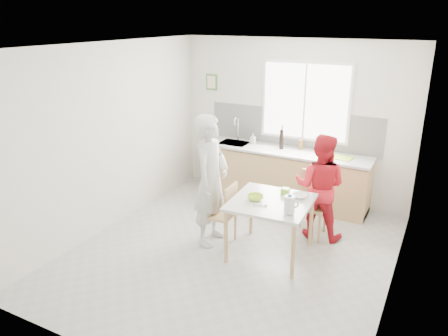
% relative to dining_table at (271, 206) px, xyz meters
% --- Properties ---
extents(ground, '(4.50, 4.50, 0.00)m').
position_rel_dining_table_xyz_m(ground, '(-0.45, -0.20, -0.69)').
color(ground, '#B7B7B2').
rests_on(ground, ground).
extents(room_shell, '(4.50, 4.50, 4.50)m').
position_rel_dining_table_xyz_m(room_shell, '(-0.45, -0.20, 0.95)').
color(room_shell, silver).
rests_on(room_shell, ground).
extents(window, '(1.50, 0.06, 1.30)m').
position_rel_dining_table_xyz_m(window, '(-0.25, 2.02, 1.01)').
color(window, white).
rests_on(window, room_shell).
extents(backsplash, '(3.00, 0.02, 0.65)m').
position_rel_dining_table_xyz_m(backsplash, '(-0.45, 2.04, 0.53)').
color(backsplash, white).
rests_on(backsplash, room_shell).
extents(picture_frame, '(0.22, 0.03, 0.28)m').
position_rel_dining_table_xyz_m(picture_frame, '(-2.00, 2.03, 1.21)').
color(picture_frame, '#447F3A').
rests_on(picture_frame, room_shell).
extents(kitchen_counter, '(2.84, 0.64, 1.37)m').
position_rel_dining_table_xyz_m(kitchen_counter, '(-0.45, 1.75, -0.27)').
color(kitchen_counter, tan).
rests_on(kitchen_counter, ground).
extents(dining_table, '(1.05, 1.05, 0.77)m').
position_rel_dining_table_xyz_m(dining_table, '(0.00, 0.00, 0.00)').
color(dining_table, silver).
rests_on(dining_table, ground).
extents(chair_left, '(0.43, 0.43, 0.89)m').
position_rel_dining_table_xyz_m(chair_left, '(-0.68, -0.04, -0.20)').
color(chair_left, tan).
rests_on(chair_left, ground).
extents(chair_far, '(0.45, 0.45, 0.93)m').
position_rel_dining_table_xyz_m(chair_far, '(0.31, 0.84, -0.18)').
color(chair_far, tan).
rests_on(chair_far, ground).
extents(person_white, '(0.47, 0.69, 1.83)m').
position_rel_dining_table_xyz_m(person_white, '(-0.86, -0.05, 0.22)').
color(person_white, silver).
rests_on(person_white, ground).
extents(person_red, '(0.77, 0.61, 1.52)m').
position_rel_dining_table_xyz_m(person_red, '(0.41, 0.80, 0.07)').
color(person_red, red).
rests_on(person_red, ground).
extents(bowl_green, '(0.22, 0.22, 0.06)m').
position_rel_dining_table_xyz_m(bowl_green, '(-0.20, -0.06, 0.11)').
color(bowl_green, '#B3DA32').
rests_on(bowl_green, dining_table).
extents(bowl_white, '(0.20, 0.20, 0.05)m').
position_rel_dining_table_xyz_m(bowl_white, '(0.29, 0.27, 0.10)').
color(bowl_white, white).
rests_on(bowl_white, dining_table).
extents(milk_jug, '(0.18, 0.13, 0.23)m').
position_rel_dining_table_xyz_m(milk_jug, '(0.34, -0.26, 0.21)').
color(milk_jug, white).
rests_on(milk_jug, dining_table).
extents(green_box, '(0.11, 0.11, 0.09)m').
position_rel_dining_table_xyz_m(green_box, '(0.09, 0.28, 0.12)').
color(green_box, '#81CA2E').
rests_on(green_box, dining_table).
extents(spoon, '(0.15, 0.07, 0.01)m').
position_rel_dining_table_xyz_m(spoon, '(-0.07, -0.22, 0.09)').
color(spoon, '#A5A5AA').
rests_on(spoon, dining_table).
extents(cutting_board, '(0.38, 0.29, 0.01)m').
position_rel_dining_table_xyz_m(cutting_board, '(0.46, 1.75, 0.24)').
color(cutting_board, '#9FCC2F').
rests_on(cutting_board, kitchen_counter).
extents(wine_bottle_a, '(0.07, 0.07, 0.32)m').
position_rel_dining_table_xyz_m(wine_bottle_a, '(-0.55, 1.82, 0.39)').
color(wine_bottle_a, black).
rests_on(wine_bottle_a, kitchen_counter).
extents(wine_bottle_b, '(0.07, 0.07, 0.30)m').
position_rel_dining_table_xyz_m(wine_bottle_b, '(-0.54, 1.79, 0.38)').
color(wine_bottle_b, black).
rests_on(wine_bottle_b, kitchen_counter).
extents(jar_amber, '(0.06, 0.06, 0.16)m').
position_rel_dining_table_xyz_m(jar_amber, '(-0.24, 1.90, 0.31)').
color(jar_amber, '#955F20').
rests_on(jar_amber, kitchen_counter).
extents(soap_bottle, '(0.08, 0.09, 0.18)m').
position_rel_dining_table_xyz_m(soap_bottle, '(-1.09, 1.85, 0.32)').
color(soap_bottle, '#999999').
rests_on(soap_bottle, kitchen_counter).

